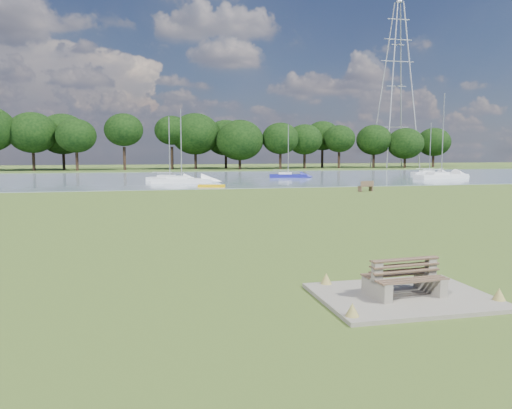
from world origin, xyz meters
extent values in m
plane|color=#5C692D|center=(0.00, 0.00, 0.00)|extent=(220.00, 220.00, 0.00)
cube|color=gray|center=(0.00, 42.00, 0.00)|extent=(220.00, 40.00, 0.10)
cube|color=#4C6626|center=(0.00, 72.00, 0.00)|extent=(220.00, 20.00, 0.40)
cube|color=gray|center=(0.00, -14.00, 0.05)|extent=(4.20, 3.20, 0.10)
cube|color=gray|center=(-0.76, -14.06, 0.32)|extent=(0.31, 1.09, 0.45)
cube|color=gray|center=(-0.76, -14.06, 0.73)|extent=(0.24, 0.20, 0.56)
cube|color=gray|center=(0.76, -13.94, 0.32)|extent=(0.31, 1.09, 0.45)
cube|color=gray|center=(0.76, -13.94, 0.73)|extent=(0.24, 0.20, 0.56)
cube|color=brown|center=(0.03, -14.34, 0.56)|extent=(1.87, 0.56, 0.04)
cube|color=brown|center=(0.01, -14.08, 0.87)|extent=(1.84, 0.28, 0.45)
cube|color=brown|center=(-0.03, -13.66, 0.56)|extent=(1.87, 0.56, 0.04)
cube|color=brown|center=(-0.01, -13.92, 0.87)|extent=(1.84, 0.28, 0.45)
cube|color=brown|center=(12.74, 16.23, 0.24)|extent=(0.22, 0.46, 0.47)
cube|color=brown|center=(14.01, 16.64, 0.24)|extent=(0.22, 0.46, 0.47)
cube|color=brown|center=(13.37, 16.44, 0.47)|extent=(1.60, 0.91, 0.05)
cube|color=brown|center=(13.43, 16.24, 0.72)|extent=(1.48, 0.52, 0.46)
cube|color=#EBB207|center=(0.48, 24.00, 0.18)|extent=(2.73, 1.38, 0.27)
cylinder|color=#B1B1B1|center=(42.74, 67.56, 16.78)|extent=(0.25, 0.25, 33.17)
cylinder|color=#B1B1B1|center=(47.62, 67.56, 16.78)|extent=(0.25, 0.25, 33.17)
cylinder|color=#B1B1B1|center=(42.74, 72.44, 16.78)|extent=(0.25, 0.25, 33.17)
cylinder|color=#B1B1B1|center=(47.62, 72.44, 16.78)|extent=(0.25, 0.25, 33.17)
cube|color=#B1B1B1|center=(45.18, 70.00, 21.76)|extent=(7.33, 0.16, 0.16)
cube|color=#B1B1B1|center=(45.18, 70.00, 26.07)|extent=(6.07, 0.16, 0.16)
cube|color=#B1B1B1|center=(45.18, 70.00, 30.05)|extent=(4.81, 0.16, 0.16)
cylinder|color=black|center=(-23.00, 68.00, 2.05)|extent=(0.48, 0.48, 3.70)
ellipsoid|color=black|center=(-23.00, 68.00, 6.57)|extent=(6.78, 6.78, 5.77)
cylinder|color=black|center=(-16.00, 68.00, 2.19)|extent=(0.48, 0.48, 3.98)
ellipsoid|color=black|center=(-16.00, 68.00, 7.05)|extent=(7.75, 7.75, 6.59)
cylinder|color=black|center=(-9.00, 68.00, 1.77)|extent=(0.48, 0.48, 3.14)
ellipsoid|color=black|center=(-9.00, 68.00, 5.61)|extent=(8.72, 8.72, 7.41)
cylinder|color=black|center=(-2.00, 68.00, 1.91)|extent=(0.48, 0.48, 3.42)
ellipsoid|color=black|center=(-2.00, 68.00, 6.09)|extent=(6.78, 6.78, 5.77)
cylinder|color=black|center=(5.00, 68.00, 2.05)|extent=(0.48, 0.48, 3.70)
ellipsoid|color=black|center=(5.00, 68.00, 6.57)|extent=(7.75, 7.75, 6.59)
cylinder|color=black|center=(12.00, 68.00, 2.19)|extent=(0.48, 0.48, 3.98)
ellipsoid|color=black|center=(12.00, 68.00, 7.05)|extent=(8.72, 8.72, 7.41)
cylinder|color=black|center=(19.00, 68.00, 1.77)|extent=(0.48, 0.48, 3.14)
ellipsoid|color=black|center=(19.00, 68.00, 5.61)|extent=(6.78, 6.78, 5.77)
cylinder|color=black|center=(26.00, 68.00, 1.91)|extent=(0.48, 0.48, 3.42)
ellipsoid|color=black|center=(26.00, 68.00, 6.09)|extent=(7.75, 7.75, 6.59)
cylinder|color=black|center=(33.00, 68.00, 2.05)|extent=(0.48, 0.48, 3.70)
ellipsoid|color=black|center=(33.00, 68.00, 6.57)|extent=(8.72, 8.72, 7.41)
cylinder|color=black|center=(40.00, 68.00, 2.19)|extent=(0.48, 0.48, 3.98)
ellipsoid|color=black|center=(40.00, 68.00, 7.05)|extent=(6.78, 6.78, 5.77)
cylinder|color=black|center=(47.00, 68.00, 1.77)|extent=(0.48, 0.48, 3.14)
ellipsoid|color=black|center=(47.00, 68.00, 5.61)|extent=(7.75, 7.75, 6.59)
cylinder|color=black|center=(54.00, 68.00, 1.91)|extent=(0.48, 0.48, 3.42)
ellipsoid|color=black|center=(54.00, 68.00, 6.09)|extent=(8.72, 8.72, 7.41)
cube|color=navy|center=(12.94, 39.28, 0.37)|extent=(5.16, 2.68, 0.64)
cube|color=white|center=(12.56, 39.39, 0.76)|extent=(1.97, 1.52, 0.41)
cylinder|color=#A5A8AD|center=(12.94, 39.28, 3.80)|extent=(0.11, 0.11, 6.58)
cube|color=white|center=(31.59, 32.56, 0.44)|extent=(7.67, 3.34, 0.78)
cube|color=white|center=(31.01, 32.45, 0.92)|extent=(2.84, 2.06, 0.50)
cylinder|color=#A5A8AD|center=(31.59, 32.56, 5.77)|extent=(0.13, 0.13, 10.32)
cube|color=white|center=(-1.87, 31.27, 0.41)|extent=(6.82, 2.62, 0.71)
cube|color=white|center=(-2.40, 31.34, 0.84)|extent=(2.48, 1.72, 0.46)
cylinder|color=#A5A8AD|center=(-1.87, 31.27, 4.39)|extent=(0.12, 0.12, 7.66)
cube|color=white|center=(35.59, 41.68, 0.35)|extent=(5.36, 1.65, 0.60)
cube|color=white|center=(35.16, 41.69, 0.71)|extent=(1.90, 1.23, 0.38)
cylinder|color=#A5A8AD|center=(35.59, 41.68, 4.11)|extent=(0.10, 0.10, 7.26)
cube|color=white|center=(-2.97, 34.78, 0.39)|extent=(5.62, 3.64, 0.67)
cube|color=white|center=(-3.37, 34.96, 0.80)|extent=(2.24, 1.88, 0.43)
cylinder|color=#A5A8AD|center=(-2.97, 34.78, 4.07)|extent=(0.12, 0.12, 7.08)
camera|label=1|loc=(-6.26, -24.90, 3.65)|focal=35.00mm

